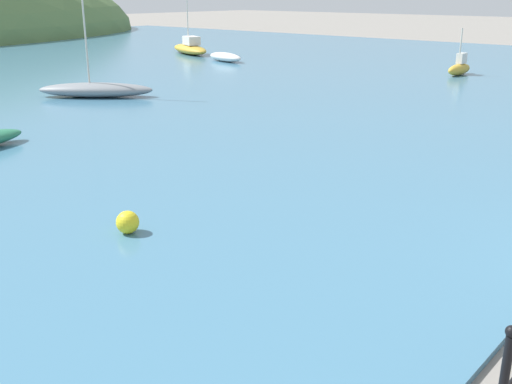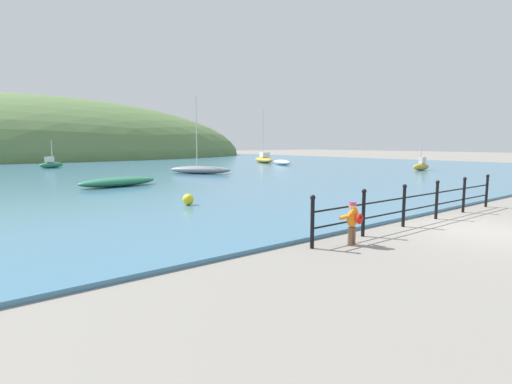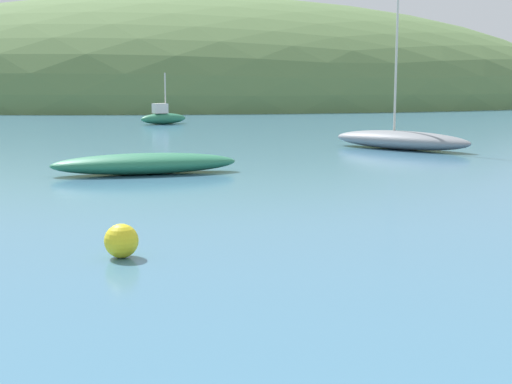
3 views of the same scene
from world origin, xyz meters
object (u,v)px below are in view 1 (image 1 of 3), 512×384
Objects in this scene: boat_white_sailboat at (96,89)px; boat_far_left at (190,48)px; boat_nearest_quay at (225,57)px; boat_red_dinghy at (459,68)px; mooring_buoy at (128,222)px.

boat_white_sailboat is 0.92× the size of boat_far_left.
boat_red_dinghy reaches higher than boat_nearest_quay.
boat_red_dinghy is (1.51, -18.47, -0.04)m from boat_far_left.
boat_white_sailboat is 2.41× the size of boat_red_dinghy.
boat_white_sailboat is 17.83m from boat_far_left.
boat_red_dinghy is (3.26, -13.46, 0.10)m from boat_nearest_quay.
boat_far_left reaches higher than boat_nearest_quay.
boat_nearest_quay is 13.84m from boat_red_dinghy.
boat_far_left reaches higher than mooring_buoy.
boat_white_sailboat reaches higher than boat_nearest_quay.
boat_far_left is at bearing 70.80° from boat_nearest_quay.
boat_far_left is at bearing 34.72° from boat_white_sailboat.
boat_nearest_quay is 27.54m from mooring_buoy.
boat_white_sailboat is 15.03m from mooring_buoy.
mooring_buoy is (-21.02, -17.79, -0.06)m from boat_nearest_quay.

